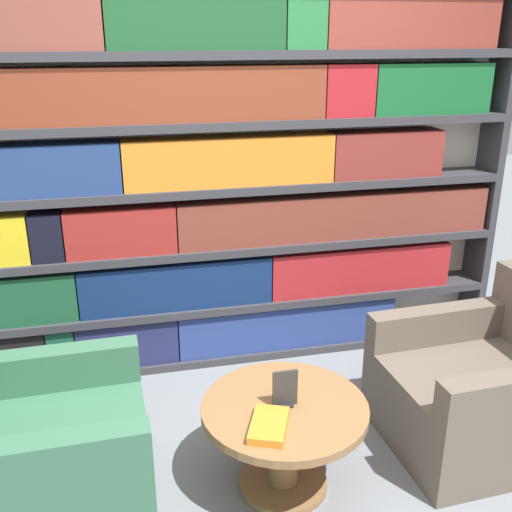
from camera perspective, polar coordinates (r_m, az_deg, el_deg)
ground_plane at (r=2.99m, az=2.84°, el=-22.00°), size 14.00×14.00×0.00m
bookshelf at (r=3.65m, az=-2.67°, el=6.35°), size 3.56×0.30×2.28m
armchair_left at (r=2.92m, az=-20.53°, el=-17.44°), size 0.94×0.83×0.82m
armchair_right at (r=3.38m, az=20.98°, el=-11.89°), size 0.95×0.85×0.82m
coffee_table at (r=2.85m, az=2.70°, el=-16.12°), size 0.76×0.76×0.45m
table_sign at (r=2.73m, az=2.78°, el=-12.68°), size 0.11×0.06×0.18m
stray_book at (r=2.62m, az=1.23°, el=-15.83°), size 0.23×0.28×0.04m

